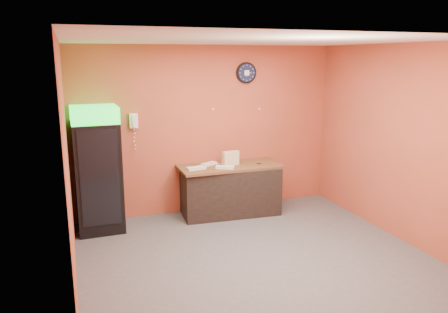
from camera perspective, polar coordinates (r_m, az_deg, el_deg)
name	(u,v)px	position (r m, az deg, el deg)	size (l,w,h in m)	color
floor	(253,255)	(6.02, 3.85, -12.78)	(4.50, 4.50, 0.00)	#47474C
back_wall	(208,130)	(7.40, -2.14, 3.50)	(4.50, 0.02, 2.80)	#BB4A34
left_wall	(68,169)	(5.11, -19.72, -1.51)	(0.02, 4.00, 2.80)	#BB4A34
right_wall	(398,143)	(6.77, 21.80, 1.70)	(0.02, 4.00, 2.80)	#BB4A34
ceiling	(257,40)	(5.43, 4.31, 14.91)	(4.50, 4.00, 0.02)	white
beverage_cooler	(98,172)	(6.80, -16.14, -1.91)	(0.68, 0.69, 1.90)	black
prep_counter	(230,191)	(7.39, 0.77, -4.47)	(1.61, 0.71, 0.80)	black
wall_clock	(246,73)	(7.52, 2.92, 10.86)	(0.35, 0.06, 0.35)	black
wall_phone	(134,121)	(7.05, -11.72, 4.59)	(0.13, 0.11, 0.23)	white
butcher_paper	(230,166)	(7.28, 0.78, -1.30)	(1.71, 0.73, 0.04)	brown
sub_roll_stack	(231,158)	(7.26, 0.89, -0.22)	(0.29, 0.13, 0.23)	beige
wrapped_sandwich_left	(196,168)	(7.01, -3.67, -1.53)	(0.31, 0.12, 0.04)	silver
wrapped_sandwich_mid	(225,167)	(7.05, 0.13, -1.41)	(0.30, 0.12, 0.04)	silver
wrapped_sandwich_right	(209,164)	(7.28, -1.97, -0.98)	(0.29, 0.11, 0.04)	silver
kitchen_tool	(223,162)	(7.33, -0.11, -0.76)	(0.07, 0.07, 0.07)	silver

